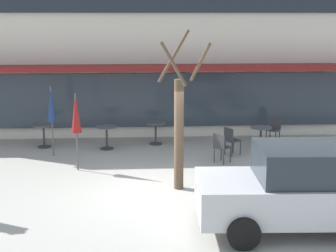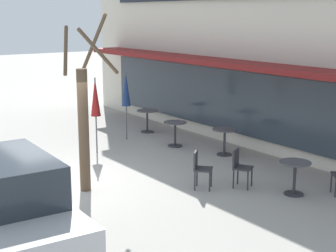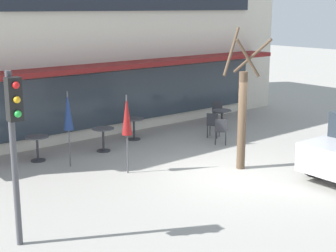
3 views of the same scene
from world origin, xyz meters
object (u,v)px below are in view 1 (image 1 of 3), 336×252
(cafe_chair_0, at_px, (221,146))
(cafe_table_streetside, at_px, (44,132))
(cafe_table_by_tree, at_px, (107,134))
(cafe_table_mid_patio, at_px, (261,134))
(cafe_chair_2, at_px, (274,128))
(patio_umbrella_green_folded, at_px, (51,105))
(parked_sedan, at_px, (303,188))
(patio_umbrella_cream_folded, at_px, (76,114))
(cafe_table_near_wall, at_px, (156,129))
(street_tree, at_px, (179,125))
(cafe_chair_1, at_px, (231,139))

(cafe_chair_0, bearing_deg, cafe_table_streetside, 158.34)
(cafe_table_by_tree, height_order, cafe_chair_0, cafe_chair_0)
(cafe_table_mid_patio, height_order, cafe_chair_2, cafe_chair_2)
(patio_umbrella_green_folded, relative_size, cafe_chair_2, 2.47)
(cafe_chair_2, distance_m, parked_sedan, 7.36)
(patio_umbrella_cream_folded, bearing_deg, cafe_chair_0, 6.28)
(cafe_table_near_wall, xyz_separation_m, street_tree, (0.42, -4.58, 1.14))
(cafe_chair_2, relative_size, street_tree, 0.22)
(cafe_table_streetside, height_order, street_tree, street_tree)
(cafe_chair_0, relative_size, cafe_chair_1, 1.00)
(cafe_table_streetside, xyz_separation_m, cafe_chair_0, (5.56, -2.21, 0.01))
(cafe_table_streetside, distance_m, cafe_table_mid_patio, 7.14)
(cafe_chair_2, height_order, parked_sedan, parked_sedan)
(cafe_chair_1, distance_m, parked_sedan, 5.74)
(cafe_table_near_wall, bearing_deg, cafe_table_by_tree, -161.17)
(cafe_chair_0, bearing_deg, patio_umbrella_cream_folded, -173.72)
(cafe_table_near_wall, xyz_separation_m, cafe_chair_0, (1.84, -2.40, 0.01))
(patio_umbrella_cream_folded, xyz_separation_m, parked_sedan, (5.03, -4.43, -0.75))
(cafe_table_streetside, distance_m, patio_umbrella_cream_folded, 3.21)
(cafe_table_by_tree, distance_m, cafe_chair_2, 5.70)
(cafe_chair_2, bearing_deg, patio_umbrella_green_folded, -170.42)
(cafe_table_near_wall, height_order, patio_umbrella_green_folded, patio_umbrella_green_folded)
(cafe_table_by_tree, height_order, cafe_chair_2, cafe_chair_2)
(cafe_table_near_wall, relative_size, patio_umbrella_cream_folded, 0.35)
(patio_umbrella_cream_folded, xyz_separation_m, cafe_chair_0, (4.16, 0.46, -1.10))
(cafe_table_near_wall, height_order, parked_sedan, parked_sedan)
(cafe_table_near_wall, bearing_deg, cafe_table_streetside, -177.10)
(patio_umbrella_green_folded, height_order, patio_umbrella_cream_folded, same)
(cafe_table_mid_patio, bearing_deg, cafe_chair_0, -136.77)
(patio_umbrella_green_folded, bearing_deg, parked_sedan, -45.19)
(cafe_table_near_wall, distance_m, patio_umbrella_green_folded, 3.67)
(street_tree, bearing_deg, cafe_table_by_tree, 116.92)
(cafe_table_near_wall, relative_size, cafe_chair_0, 0.85)
(cafe_table_by_tree, distance_m, cafe_table_mid_patio, 5.02)
(street_tree, bearing_deg, patio_umbrella_green_folded, 138.10)
(patio_umbrella_green_folded, bearing_deg, cafe_table_mid_patio, 2.96)
(cafe_table_by_tree, bearing_deg, parked_sedan, -57.22)
(cafe_table_by_tree, bearing_deg, cafe_chair_0, -28.00)
(patio_umbrella_cream_folded, xyz_separation_m, street_tree, (2.74, -1.72, 0.02))
(cafe_chair_1, bearing_deg, cafe_table_mid_patio, 29.83)
(street_tree, bearing_deg, cafe_chair_0, 56.87)
(patio_umbrella_green_folded, distance_m, patio_umbrella_cream_folded, 1.82)
(cafe_table_by_tree, distance_m, patio_umbrella_green_folded, 2.10)
(cafe_chair_1, distance_m, cafe_chair_2, 2.33)
(cafe_table_near_wall, relative_size, street_tree, 0.19)
(cafe_table_streetside, relative_size, cafe_chair_2, 0.85)
(cafe_table_mid_patio, bearing_deg, patio_umbrella_green_folded, -177.04)
(cafe_table_mid_patio, bearing_deg, patio_umbrella_cream_folded, -161.50)
(parked_sedan, bearing_deg, cafe_table_by_tree, 122.78)
(cafe_table_streetside, relative_size, cafe_chair_1, 0.85)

